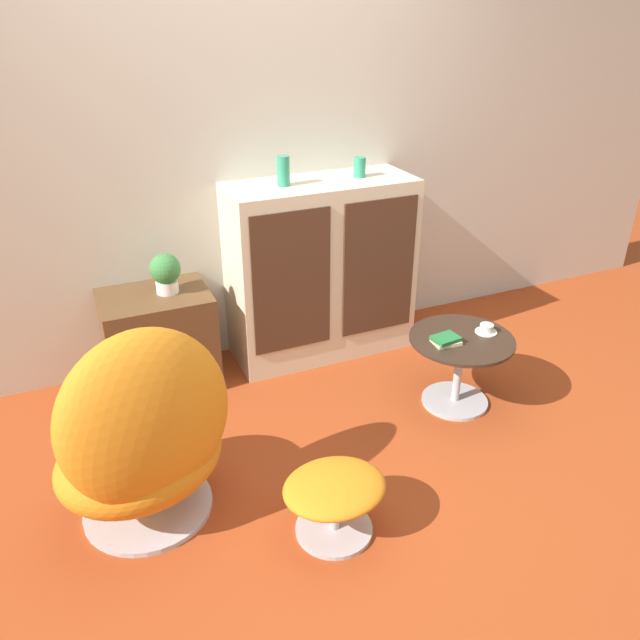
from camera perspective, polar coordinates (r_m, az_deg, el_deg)
name	(u,v)px	position (r m, az deg, el deg)	size (l,w,h in m)	color
ground_plane	(354,473)	(3.04, 3.09, -13.81)	(12.00, 12.00, 0.00)	#9E3D19
wall_back	(248,138)	(3.65, -6.63, 16.17)	(6.40, 0.06, 2.60)	beige
sideboard	(321,270)	(3.77, 0.11, 4.60)	(1.10, 0.44, 1.08)	beige
tv_console	(160,340)	(3.63, -14.45, -1.80)	(0.59, 0.45, 0.57)	brown
egg_chair	(144,439)	(2.65, -15.82, -10.46)	(0.86, 0.82, 0.94)	#B7B7BC
ottoman	(334,493)	(2.64, 1.33, -15.57)	(0.43, 0.37, 0.28)	#B7B7BC
coffee_table	(459,361)	(3.43, 12.62, -3.64)	(0.55, 0.55, 0.41)	#B7B7BC
vase_leftmost	(283,171)	(3.49, -3.37, 13.45)	(0.07, 0.07, 0.16)	#2D8E6B
vase_inner_left	(360,167)	(3.68, 3.64, 13.78)	(0.07, 0.07, 0.11)	#2D8E6B
potted_plant	(165,272)	(3.47, -13.95, 4.29)	(0.17, 0.17, 0.22)	silver
teacup	(486,329)	(3.44, 14.97, -0.83)	(0.12, 0.12, 0.05)	silver
book_stack	(446,340)	(3.28, 11.44, -1.80)	(0.15, 0.12, 0.04)	beige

